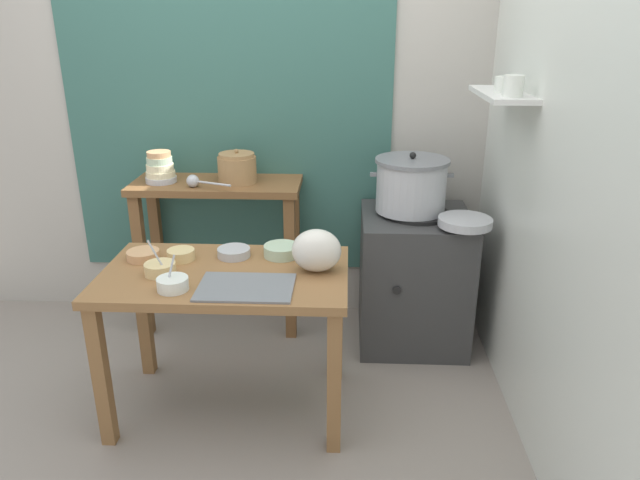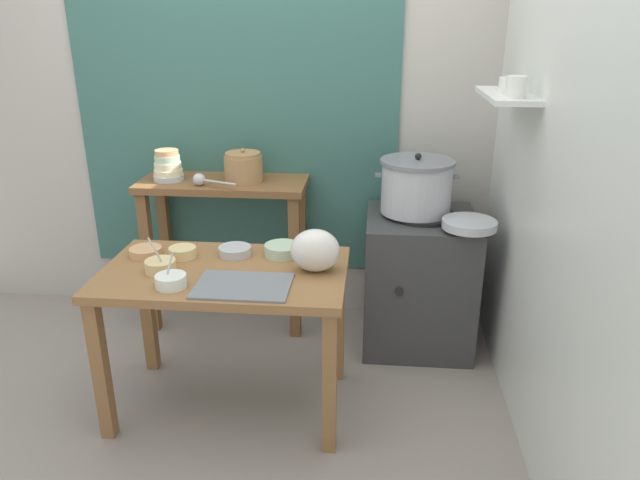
% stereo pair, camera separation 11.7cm
% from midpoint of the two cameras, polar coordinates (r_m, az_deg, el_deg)
% --- Properties ---
extents(ground_plane, '(9.00, 9.00, 0.00)m').
position_cam_midpoint_polar(ground_plane, '(3.05, -7.41, -15.23)').
color(ground_plane, gray).
extents(wall_back, '(4.40, 0.12, 2.60)m').
position_cam_midpoint_polar(wall_back, '(3.56, -3.21, 13.01)').
color(wall_back, '#B2ADA3').
rests_on(wall_back, ground).
extents(wall_right, '(0.30, 3.20, 2.60)m').
position_cam_midpoint_polar(wall_right, '(2.76, 22.26, 9.14)').
color(wall_right, silver).
rests_on(wall_right, ground).
extents(prep_table, '(1.10, 0.66, 0.72)m').
position_cam_midpoint_polar(prep_table, '(2.73, -7.90, -4.98)').
color(prep_table, olive).
rests_on(prep_table, ground).
extents(back_shelf_table, '(0.96, 0.40, 0.90)m').
position_cam_midpoint_polar(back_shelf_table, '(3.51, -8.21, 2.19)').
color(back_shelf_table, brown).
rests_on(back_shelf_table, ground).
extents(stove_block, '(0.60, 0.61, 0.78)m').
position_cam_midpoint_polar(stove_block, '(3.42, 10.42, -3.79)').
color(stove_block, '#383838').
rests_on(stove_block, ground).
extents(steamer_pot, '(0.45, 0.40, 0.33)m').
position_cam_midpoint_polar(steamer_pot, '(3.25, 10.31, 5.14)').
color(steamer_pot, '#B7BABF').
rests_on(steamer_pot, stove_block).
extents(clay_pot, '(0.22, 0.22, 0.19)m').
position_cam_midpoint_polar(clay_pot, '(3.39, -6.41, 6.99)').
color(clay_pot, '#A37A4C').
rests_on(clay_pot, back_shelf_table).
extents(bowl_stack_enamel, '(0.17, 0.17, 0.18)m').
position_cam_midpoint_polar(bowl_stack_enamel, '(3.49, -13.53, 6.88)').
color(bowl_stack_enamel, '#B7BABF').
rests_on(bowl_stack_enamel, back_shelf_table).
extents(ladle, '(0.26, 0.13, 0.07)m').
position_cam_midpoint_polar(ladle, '(3.35, -10.45, 5.74)').
color(ladle, '#B7BABF').
rests_on(ladle, back_shelf_table).
extents(serving_tray, '(0.40, 0.28, 0.01)m').
position_cam_midpoint_polar(serving_tray, '(2.50, -6.11, -4.42)').
color(serving_tray, slate).
rests_on(serving_tray, prep_table).
extents(plastic_bag, '(0.22, 0.16, 0.19)m').
position_cam_midpoint_polar(plastic_bag, '(2.61, 0.82, -1.02)').
color(plastic_bag, silver).
rests_on(plastic_bag, prep_table).
extents(wide_pan, '(0.28, 0.28, 0.04)m').
position_cam_midpoint_polar(wide_pan, '(3.09, 15.26, 1.48)').
color(wide_pan, '#B7BABF').
rests_on(wide_pan, stove_block).
extents(prep_bowl_0, '(0.15, 0.15, 0.04)m').
position_cam_midpoint_polar(prep_bowl_0, '(2.90, -15.36, -1.08)').
color(prep_bowl_0, tan).
rests_on(prep_bowl_0, prep_table).
extents(prep_bowl_1, '(0.13, 0.13, 0.15)m').
position_cam_midpoint_polar(prep_bowl_1, '(2.54, -12.92, -3.83)').
color(prep_bowl_1, silver).
rests_on(prep_bowl_1, prep_table).
extents(prep_bowl_2, '(0.14, 0.14, 0.17)m').
position_cam_midpoint_polar(prep_bowl_2, '(2.71, -13.95, -2.38)').
color(prep_bowl_2, '#E5C684').
rests_on(prep_bowl_2, prep_table).
extents(prep_bowl_3, '(0.15, 0.15, 0.04)m').
position_cam_midpoint_polar(prep_bowl_3, '(2.83, -7.04, -1.02)').
color(prep_bowl_3, '#B7BABF').
rests_on(prep_bowl_3, prep_table).
extents(prep_bowl_4, '(0.13, 0.13, 0.05)m').
position_cam_midpoint_polar(prep_bowl_4, '(2.84, -11.98, -1.14)').
color(prep_bowl_4, '#E5C684').
rests_on(prep_bowl_4, prep_table).
extents(prep_bowl_5, '(0.17, 0.17, 0.05)m').
position_cam_midpoint_polar(prep_bowl_5, '(2.80, -2.47, -0.93)').
color(prep_bowl_5, '#B7D1AD').
rests_on(prep_bowl_5, prep_table).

